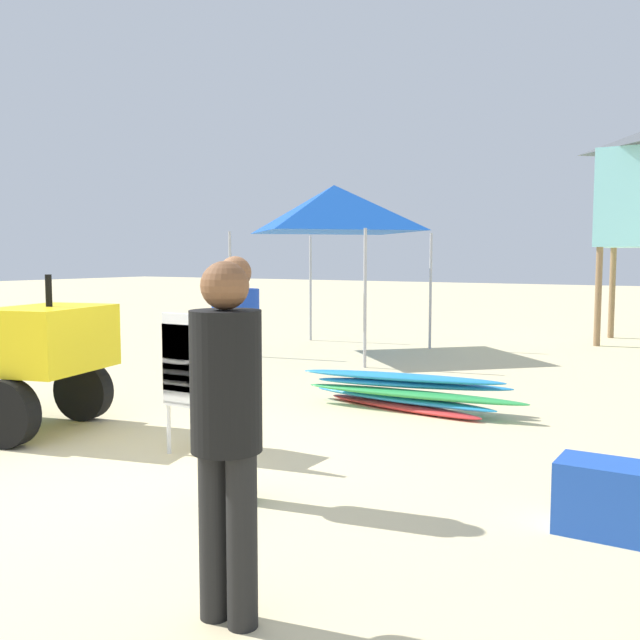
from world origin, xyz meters
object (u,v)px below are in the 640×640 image
at_px(stacked_plastic_chairs, 196,372).
at_px(cooler_box, 609,499).
at_px(lifeguard_near_left, 226,419).
at_px(lifeguard_near_center, 236,362).
at_px(popup_canopy, 334,209).
at_px(surfboard_pile, 406,392).

distance_m(stacked_plastic_chairs, cooler_box, 3.31).
distance_m(lifeguard_near_left, lifeguard_near_center, 1.64).
relative_size(lifeguard_near_center, cooler_box, 2.80).
distance_m(lifeguard_near_center, popup_canopy, 7.79).
xyz_separation_m(lifeguard_near_center, cooler_box, (2.28, 0.68, -0.74)).
xyz_separation_m(lifeguard_near_left, lifeguard_near_center, (-0.97, 1.32, 0.01)).
relative_size(lifeguard_near_left, popup_canopy, 0.57).
bearing_deg(lifeguard_near_left, surfboard_pile, 104.44).
xyz_separation_m(stacked_plastic_chairs, lifeguard_near_left, (1.97, -2.05, 0.25)).
relative_size(popup_canopy, cooler_box, 4.85).
relative_size(surfboard_pile, popup_canopy, 0.88).
distance_m(lifeguard_near_left, popup_canopy, 9.37).
xyz_separation_m(stacked_plastic_chairs, popup_canopy, (-2.24, 6.18, 1.79)).
height_order(lifeguard_near_center, popup_canopy, popup_canopy).
distance_m(stacked_plastic_chairs, popup_canopy, 6.81).
distance_m(surfboard_pile, popup_canopy, 5.30).
relative_size(surfboard_pile, cooler_box, 4.29).
xyz_separation_m(lifeguard_near_left, cooler_box, (1.31, 1.99, -0.72)).
height_order(stacked_plastic_chairs, lifeguard_near_center, lifeguard_near_center).
bearing_deg(lifeguard_near_left, lifeguard_near_center, 126.39).
bearing_deg(cooler_box, lifeguard_near_center, -163.47).
relative_size(lifeguard_near_center, popup_canopy, 0.58).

